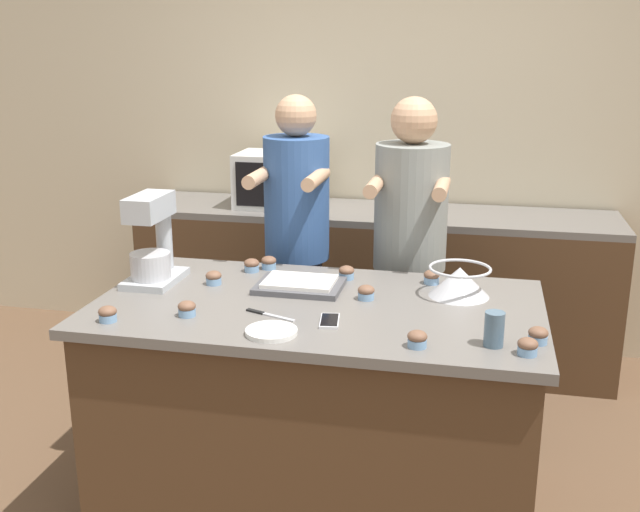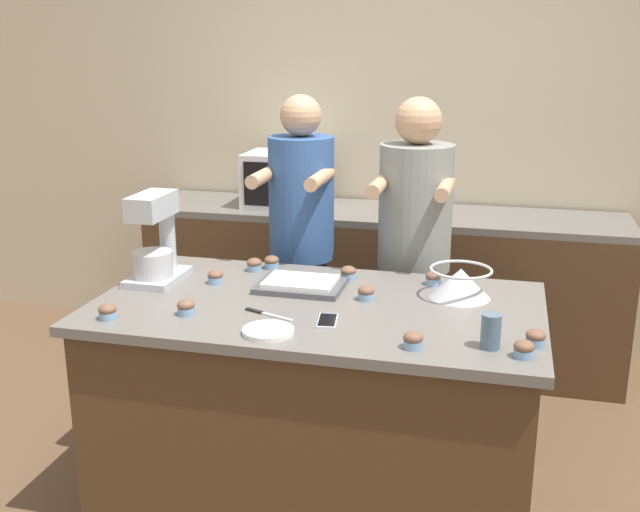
{
  "view_description": "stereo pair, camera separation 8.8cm",
  "coord_description": "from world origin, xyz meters",
  "px_view_note": "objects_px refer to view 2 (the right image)",
  "views": [
    {
      "loc": [
        0.61,
        -2.73,
        1.89
      ],
      "look_at": [
        0.0,
        0.05,
        1.07
      ],
      "focal_mm": 42.0,
      "sensor_mm": 36.0,
      "label": 1
    },
    {
      "loc": [
        0.69,
        -2.71,
        1.89
      ],
      "look_at": [
        0.0,
        0.05,
        1.07
      ],
      "focal_mm": 42.0,
      "sensor_mm": 36.0,
      "label": 2
    }
  ],
  "objects_px": {
    "knife": "(266,314)",
    "cupcake_10": "(524,349)",
    "cell_phone": "(327,321)",
    "cupcake_3": "(348,273)",
    "cupcake_5": "(272,262)",
    "person_left": "(302,252)",
    "cupcake_7": "(433,278)",
    "stand_mixer": "(156,243)",
    "person_right": "(413,262)",
    "microwave_oven": "(287,180)",
    "cupcake_9": "(107,312)",
    "cupcake_1": "(186,307)",
    "cupcake_0": "(413,340)",
    "cupcake_4": "(254,265)",
    "cupcake_6": "(215,277)",
    "baking_tray": "(301,284)",
    "mixing_bowl": "(460,282)",
    "cupcake_2": "(536,338)",
    "drinking_glass": "(491,331)",
    "cupcake_8": "(366,293)",
    "small_plate": "(268,331)"
  },
  "relations": [
    {
      "from": "knife",
      "to": "cupcake_10",
      "type": "bearing_deg",
      "value": -10.35
    },
    {
      "from": "cell_phone",
      "to": "cupcake_3",
      "type": "xyz_separation_m",
      "value": [
        -0.03,
        0.53,
        0.02
      ]
    },
    {
      "from": "cupcake_5",
      "to": "cupcake_10",
      "type": "height_order",
      "value": "same"
    },
    {
      "from": "person_left",
      "to": "cupcake_7",
      "type": "distance_m",
      "value": 0.81
    },
    {
      "from": "stand_mixer",
      "to": "person_right",
      "type": "bearing_deg",
      "value": 32.22
    },
    {
      "from": "microwave_oven",
      "to": "cell_phone",
      "type": "xyz_separation_m",
      "value": [
        0.67,
        -1.73,
        -0.19
      ]
    },
    {
      "from": "cupcake_10",
      "to": "cupcake_9",
      "type": "bearing_deg",
      "value": -179.42
    },
    {
      "from": "cupcake_1",
      "to": "cupcake_9",
      "type": "distance_m",
      "value": 0.29
    },
    {
      "from": "cell_phone",
      "to": "person_left",
      "type": "bearing_deg",
      "value": 110.87
    },
    {
      "from": "cupcake_7",
      "to": "cupcake_0",
      "type": "bearing_deg",
      "value": -89.7
    },
    {
      "from": "cupcake_4",
      "to": "cupcake_6",
      "type": "bearing_deg",
      "value": -115.94
    },
    {
      "from": "baking_tray",
      "to": "cupcake_10",
      "type": "height_order",
      "value": "cupcake_10"
    },
    {
      "from": "mixing_bowl",
      "to": "cupcake_2",
      "type": "xyz_separation_m",
      "value": [
        0.28,
        -0.45,
        -0.04
      ]
    },
    {
      "from": "cupcake_5",
      "to": "cupcake_7",
      "type": "xyz_separation_m",
      "value": [
        0.74,
        -0.06,
        0.0
      ]
    },
    {
      "from": "person_right",
      "to": "stand_mixer",
      "type": "bearing_deg",
      "value": -147.78
    },
    {
      "from": "stand_mixer",
      "to": "cupcake_7",
      "type": "bearing_deg",
      "value": 11.48
    },
    {
      "from": "stand_mixer",
      "to": "drinking_glass",
      "type": "bearing_deg",
      "value": -15.85
    },
    {
      "from": "microwave_oven",
      "to": "cupcake_8",
      "type": "height_order",
      "value": "microwave_oven"
    },
    {
      "from": "cupcake_6",
      "to": "cupcake_8",
      "type": "bearing_deg",
      "value": -4.4
    },
    {
      "from": "stand_mixer",
      "to": "cupcake_6",
      "type": "relative_size",
      "value": 5.65
    },
    {
      "from": "mixing_bowl",
      "to": "cupcake_9",
      "type": "relative_size",
      "value": 3.72
    },
    {
      "from": "baking_tray",
      "to": "drinking_glass",
      "type": "bearing_deg",
      "value": -29.74
    },
    {
      "from": "person_right",
      "to": "cupcake_1",
      "type": "relative_size",
      "value": 24.13
    },
    {
      "from": "drinking_glass",
      "to": "small_plate",
      "type": "distance_m",
      "value": 0.77
    },
    {
      "from": "cupcake_7",
      "to": "cupcake_9",
      "type": "xyz_separation_m",
      "value": [
        -1.14,
        -0.71,
        0.0
      ]
    },
    {
      "from": "cupcake_7",
      "to": "cupcake_10",
      "type": "xyz_separation_m",
      "value": [
        0.37,
        -0.69,
        0.0
      ]
    },
    {
      "from": "knife",
      "to": "cupcake_9",
      "type": "bearing_deg",
      "value": -161.37
    },
    {
      "from": "cupcake_4",
      "to": "cupcake_8",
      "type": "height_order",
      "value": "same"
    },
    {
      "from": "cupcake_7",
      "to": "cupcake_8",
      "type": "relative_size",
      "value": 1.0
    },
    {
      "from": "mixing_bowl",
      "to": "microwave_oven",
      "type": "relative_size",
      "value": 0.52
    },
    {
      "from": "cupcake_2",
      "to": "person_right",
      "type": "bearing_deg",
      "value": 118.55
    },
    {
      "from": "cell_phone",
      "to": "cupcake_1",
      "type": "xyz_separation_m",
      "value": [
        -0.54,
        -0.05,
        0.02
      ]
    },
    {
      "from": "stand_mixer",
      "to": "cupcake_5",
      "type": "relative_size",
      "value": 5.65
    },
    {
      "from": "small_plate",
      "to": "stand_mixer",
      "type": "bearing_deg",
      "value": 144.64
    },
    {
      "from": "person_right",
      "to": "cupcake_4",
      "type": "distance_m",
      "value": 0.78
    },
    {
      "from": "microwave_oven",
      "to": "cupcake_10",
      "type": "bearing_deg",
      "value": -54.0
    },
    {
      "from": "baking_tray",
      "to": "knife",
      "type": "height_order",
      "value": "baking_tray"
    },
    {
      "from": "knife",
      "to": "cupcake_5",
      "type": "bearing_deg",
      "value": 105.49
    },
    {
      "from": "cupcake_4",
      "to": "cupcake_8",
      "type": "relative_size",
      "value": 1.0
    },
    {
      "from": "person_right",
      "to": "small_plate",
      "type": "bearing_deg",
      "value": -108.68
    },
    {
      "from": "small_plate",
      "to": "cupcake_9",
      "type": "bearing_deg",
      "value": -179.14
    },
    {
      "from": "cupcake_10",
      "to": "cupcake_4",
      "type": "bearing_deg",
      "value": 149.29
    },
    {
      "from": "small_plate",
      "to": "knife",
      "type": "height_order",
      "value": "small_plate"
    },
    {
      "from": "cell_phone",
      "to": "cupcake_1",
      "type": "bearing_deg",
      "value": -174.65
    },
    {
      "from": "cupcake_0",
      "to": "cupcake_8",
      "type": "height_order",
      "value": "same"
    },
    {
      "from": "person_left",
      "to": "cupcake_10",
      "type": "distance_m",
      "value": 1.53
    },
    {
      "from": "cell_phone",
      "to": "cupcake_10",
      "type": "bearing_deg",
      "value": -12.17
    },
    {
      "from": "cupcake_4",
      "to": "cupcake_6",
      "type": "relative_size",
      "value": 1.0
    },
    {
      "from": "stand_mixer",
      "to": "cupcake_8",
      "type": "height_order",
      "value": "stand_mixer"
    },
    {
      "from": "cupcake_0",
      "to": "cupcake_6",
      "type": "height_order",
      "value": "same"
    }
  ]
}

